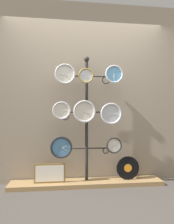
{
  "coord_description": "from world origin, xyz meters",
  "views": [
    {
      "loc": [
        -0.41,
        -2.81,
        0.97
      ],
      "look_at": [
        0.0,
        0.36,
        1.06
      ],
      "focal_mm": 35.0,
      "sensor_mm": 36.0,
      "label": 1
    }
  ],
  "objects_px": {
    "clock_bottom_right": "(114,145)",
    "picture_frame": "(50,173)",
    "clock_top_right": "(114,74)",
    "clock_middle_right": "(111,114)",
    "clock_bottom_left": "(61,147)",
    "clock_middle_center": "(85,112)",
    "display_stand": "(87,130)",
    "clock_top_center": "(86,76)",
    "clock_top_left": "(65,74)",
    "clock_middle_left": "(61,111)",
    "vinyl_record": "(128,168)"
  },
  "relations": [
    {
      "from": "display_stand",
      "to": "clock_top_left",
      "type": "relative_size",
      "value": 6.37
    },
    {
      "from": "clock_middle_right",
      "to": "clock_middle_center",
      "type": "bearing_deg",
      "value": -179.38
    },
    {
      "from": "display_stand",
      "to": "picture_frame",
      "type": "relative_size",
      "value": 4.35
    },
    {
      "from": "clock_top_right",
      "to": "clock_middle_left",
      "type": "relative_size",
      "value": 1.05
    },
    {
      "from": "clock_top_left",
      "to": "clock_middle_center",
      "type": "distance_m",
      "value": 0.61
    },
    {
      "from": "clock_top_center",
      "to": "clock_middle_right",
      "type": "xyz_separation_m",
      "value": [
        0.37,
        -0.02,
        -0.55
      ]
    },
    {
      "from": "clock_top_center",
      "to": "clock_bottom_left",
      "type": "xyz_separation_m",
      "value": [
        -0.35,
        -0.01,
        -1.03
      ]
    },
    {
      "from": "display_stand",
      "to": "clock_middle_right",
      "type": "relative_size",
      "value": 5.97
    },
    {
      "from": "clock_middle_center",
      "to": "clock_bottom_left",
      "type": "relative_size",
      "value": 1.04
    },
    {
      "from": "picture_frame",
      "to": "clock_bottom_left",
      "type": "bearing_deg",
      "value": -5.35
    },
    {
      "from": "clock_bottom_left",
      "to": "clock_bottom_right",
      "type": "distance_m",
      "value": 0.77
    },
    {
      "from": "clock_bottom_left",
      "to": "clock_bottom_right",
      "type": "xyz_separation_m",
      "value": [
        0.77,
        0.01,
        0.01
      ]
    },
    {
      "from": "clock_bottom_right",
      "to": "display_stand",
      "type": "bearing_deg",
      "value": 166.75
    },
    {
      "from": "clock_top_center",
      "to": "clock_middle_center",
      "type": "distance_m",
      "value": 0.52
    },
    {
      "from": "clock_middle_left",
      "to": "clock_top_left",
      "type": "bearing_deg",
      "value": -20.53
    },
    {
      "from": "clock_bottom_right",
      "to": "clock_top_right",
      "type": "bearing_deg",
      "value": -71.08
    },
    {
      "from": "clock_middle_center",
      "to": "clock_bottom_right",
      "type": "xyz_separation_m",
      "value": [
        0.44,
        0.03,
        -0.49
      ]
    },
    {
      "from": "clock_top_right",
      "to": "clock_middle_right",
      "type": "bearing_deg",
      "value": -169.16
    },
    {
      "from": "display_stand",
      "to": "clock_top_center",
      "type": "distance_m",
      "value": 0.79
    },
    {
      "from": "clock_top_center",
      "to": "clock_bottom_right",
      "type": "relative_size",
      "value": 0.94
    },
    {
      "from": "clock_middle_right",
      "to": "picture_frame",
      "type": "relative_size",
      "value": 0.73
    },
    {
      "from": "clock_middle_right",
      "to": "clock_bottom_left",
      "type": "distance_m",
      "value": 0.86
    },
    {
      "from": "clock_top_right",
      "to": "clock_bottom_left",
      "type": "xyz_separation_m",
      "value": [
        -0.77,
        -0.0,
        -1.06
      ]
    },
    {
      "from": "clock_top_center",
      "to": "clock_top_right",
      "type": "xyz_separation_m",
      "value": [
        0.42,
        -0.01,
        0.03
      ]
    },
    {
      "from": "display_stand",
      "to": "clock_top_right",
      "type": "bearing_deg",
      "value": -14.67
    },
    {
      "from": "clock_middle_center",
      "to": "clock_top_left",
      "type": "bearing_deg",
      "value": 176.02
    },
    {
      "from": "clock_top_center",
      "to": "clock_middle_left",
      "type": "distance_m",
      "value": 0.62
    },
    {
      "from": "vinyl_record",
      "to": "picture_frame",
      "type": "bearing_deg",
      "value": -179.48
    },
    {
      "from": "clock_top_left",
      "to": "clock_middle_right",
      "type": "height_order",
      "value": "clock_top_left"
    },
    {
      "from": "clock_top_left",
      "to": "clock_top_right",
      "type": "xyz_separation_m",
      "value": [
        0.72,
        -0.01,
        0.01
      ]
    },
    {
      "from": "clock_middle_right",
      "to": "clock_bottom_right",
      "type": "height_order",
      "value": "clock_middle_right"
    },
    {
      "from": "clock_bottom_right",
      "to": "picture_frame",
      "type": "height_order",
      "value": "clock_bottom_right"
    },
    {
      "from": "clock_top_center",
      "to": "picture_frame",
      "type": "xyz_separation_m",
      "value": [
        -0.51,
        0.0,
        -1.39
      ]
    },
    {
      "from": "clock_top_center",
      "to": "clock_middle_center",
      "type": "bearing_deg",
      "value": -133.47
    },
    {
      "from": "clock_top_left",
      "to": "clock_bottom_left",
      "type": "relative_size",
      "value": 0.96
    },
    {
      "from": "clock_top_center",
      "to": "clock_bottom_left",
      "type": "height_order",
      "value": "clock_top_center"
    },
    {
      "from": "clock_bottom_left",
      "to": "clock_bottom_right",
      "type": "bearing_deg",
      "value": 1.09
    },
    {
      "from": "clock_middle_right",
      "to": "clock_bottom_left",
      "type": "xyz_separation_m",
      "value": [
        -0.72,
        0.01,
        -0.48
      ]
    },
    {
      "from": "clock_bottom_right",
      "to": "picture_frame",
      "type": "xyz_separation_m",
      "value": [
        -0.93,
        0.0,
        -0.38
      ]
    },
    {
      "from": "clock_top_right",
      "to": "clock_middle_right",
      "type": "relative_size",
      "value": 0.85
    },
    {
      "from": "clock_top_right",
      "to": "vinyl_record",
      "type": "distance_m",
      "value": 1.4
    },
    {
      "from": "clock_middle_left",
      "to": "clock_bottom_right",
      "type": "distance_m",
      "value": 0.92
    },
    {
      "from": "clock_bottom_right",
      "to": "clock_middle_right",
      "type": "bearing_deg",
      "value": -155.54
    },
    {
      "from": "clock_top_center",
      "to": "clock_middle_right",
      "type": "bearing_deg",
      "value": -3.11
    },
    {
      "from": "clock_middle_left",
      "to": "vinyl_record",
      "type": "relative_size",
      "value": 0.75
    },
    {
      "from": "clock_top_right",
      "to": "clock_bottom_left",
      "type": "distance_m",
      "value": 1.31
    },
    {
      "from": "clock_top_left",
      "to": "picture_frame",
      "type": "bearing_deg",
      "value": 178.42
    },
    {
      "from": "clock_middle_left",
      "to": "clock_bottom_right",
      "type": "relative_size",
      "value": 1.09
    },
    {
      "from": "clock_top_center",
      "to": "clock_top_right",
      "type": "distance_m",
      "value": 0.42
    },
    {
      "from": "clock_bottom_left",
      "to": "picture_frame",
      "type": "distance_m",
      "value": 0.4
    }
  ]
}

